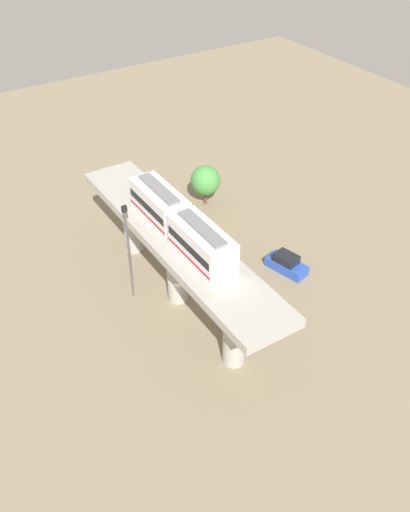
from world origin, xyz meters
name	(u,v)px	position (x,y,z in m)	size (l,w,h in m)	color
ground_plane	(178,298)	(0.00, 0.00, 0.00)	(120.00, 120.00, 0.00)	#84755B
viaduct	(177,251)	(0.00, 0.00, 5.59)	(5.20, 28.00, 7.40)	#A8A59E
train	(180,223)	(0.00, -0.75, 8.93)	(2.64, 13.55, 3.24)	silver
parked_car_blue	(286,264)	(11.20, -2.18, 0.74)	(2.78, 4.51, 1.76)	#284CB7
parked_car_orange	(183,225)	(6.04, 9.25, 0.74)	(2.26, 4.38, 1.76)	orange
tree_near_viaduct	(205,181)	(11.04, 12.57, 3.08)	(3.44, 3.44, 4.82)	brown
signal_post	(128,249)	(-3.40, 2.63, 5.52)	(0.44, 0.28, 10.00)	#4C4C51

